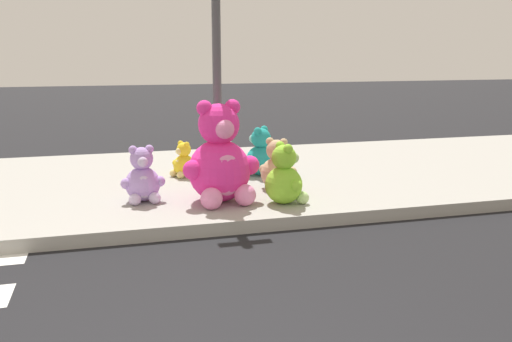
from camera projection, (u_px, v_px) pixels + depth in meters
name	position (u px, v px, depth m)	size (l,w,h in m)	color
sidewalk	(138.00, 185.00, 7.59)	(28.00, 4.40, 0.15)	#9E9B93
sign_pole	(217.00, 57.00, 6.70)	(0.56, 0.11, 3.20)	#4C4C51
plush_pink_large	(220.00, 162.00, 6.39)	(0.94, 0.84, 1.22)	#F22D93
plush_yellow	(183.00, 162.00, 7.75)	(0.37, 0.36, 0.51)	yellow
plush_white	(228.00, 164.00, 7.63)	(0.38, 0.40, 0.53)	white
plush_tan	(277.00, 168.00, 7.04)	(0.48, 0.49, 0.68)	tan
plush_lavender	(143.00, 179.00, 6.44)	(0.53, 0.46, 0.68)	#B28CD8
plush_teal	(260.00, 156.00, 7.83)	(0.51, 0.51, 0.71)	teal
plush_lime	(285.00, 179.00, 6.36)	(0.51, 0.56, 0.73)	#8CD133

